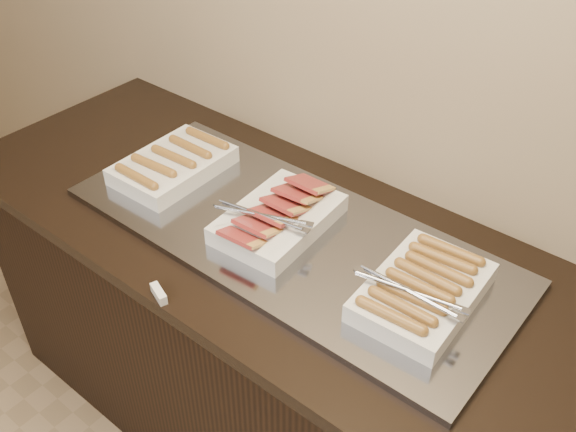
% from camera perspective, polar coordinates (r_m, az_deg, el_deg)
% --- Properties ---
extents(counter, '(2.06, 0.76, 0.90)m').
position_cam_1_polar(counter, '(1.99, -0.11, -11.83)').
color(counter, black).
rests_on(counter, ground).
extents(warming_tray, '(1.20, 0.50, 0.02)m').
position_cam_1_polar(warming_tray, '(1.66, 0.01, -1.64)').
color(warming_tray, gray).
rests_on(warming_tray, counter).
extents(dish_left, '(0.23, 0.33, 0.07)m').
position_cam_1_polar(dish_left, '(1.89, -10.16, 4.54)').
color(dish_left, silver).
rests_on(dish_left, warming_tray).
extents(dish_center, '(0.27, 0.35, 0.09)m').
position_cam_1_polar(dish_center, '(1.65, -0.95, -0.13)').
color(dish_center, silver).
rests_on(dish_center, warming_tray).
extents(dish_right, '(0.27, 0.34, 0.08)m').
position_cam_1_polar(dish_right, '(1.48, 11.79, -6.48)').
color(dish_right, silver).
rests_on(dish_right, warming_tray).
extents(label_holder, '(0.06, 0.04, 0.02)m').
position_cam_1_polar(label_holder, '(1.53, -11.41, -6.78)').
color(label_holder, silver).
rests_on(label_holder, counter).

